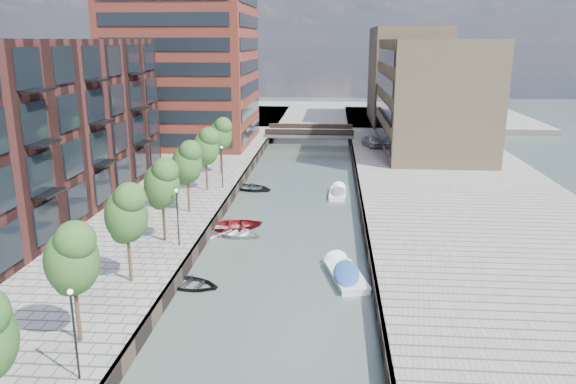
# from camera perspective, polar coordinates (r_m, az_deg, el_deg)

# --- Properties ---
(water) EXTENTS (300.00, 300.00, 0.00)m
(water) POSITION_cam_1_polar(r_m,az_deg,el_deg) (54.39, 0.85, -0.73)
(water) COLOR #38473F
(water) RESTS_ON ground
(quay_right) EXTENTS (20.00, 140.00, 1.00)m
(quay_right) POSITION_cam_1_polar(r_m,az_deg,el_deg) (55.62, 17.54, -0.56)
(quay_right) COLOR gray
(quay_right) RESTS_ON ground
(quay_wall_left) EXTENTS (0.25, 140.00, 1.00)m
(quay_wall_left) POSITION_cam_1_polar(r_m,az_deg,el_deg) (54.97, -5.50, -0.09)
(quay_wall_left) COLOR #332823
(quay_wall_left) RESTS_ON ground
(quay_wall_right) EXTENTS (0.25, 140.00, 1.00)m
(quay_wall_right) POSITION_cam_1_polar(r_m,az_deg,el_deg) (54.23, 7.30, -0.35)
(quay_wall_right) COLOR #332823
(quay_wall_right) RESTS_ON ground
(far_closure) EXTENTS (80.00, 40.00, 1.00)m
(far_closure) POSITION_cam_1_polar(r_m,az_deg,el_deg) (113.17, 2.82, 7.85)
(far_closure) COLOR gray
(far_closure) RESTS_ON ground
(apartment_block) EXTENTS (8.00, 38.00, 14.00)m
(apartment_block) POSITION_cam_1_polar(r_m,az_deg,el_deg) (48.70, -24.26, 5.69)
(apartment_block) COLOR black
(apartment_block) RESTS_ON quay_left
(tower) EXTENTS (18.00, 18.00, 30.00)m
(tower) POSITION_cam_1_polar(r_m,az_deg,el_deg) (79.84, -10.63, 15.72)
(tower) COLOR #9B3E2D
(tower) RESTS_ON quay_left
(tan_block_near) EXTENTS (12.00, 25.00, 14.00)m
(tan_block_near) POSITION_cam_1_polar(r_m,az_deg,el_deg) (75.60, 14.36, 9.47)
(tan_block_near) COLOR #937C5A
(tan_block_near) RESTS_ON quay_right
(tan_block_far) EXTENTS (12.00, 20.00, 16.00)m
(tan_block_far) POSITION_cam_1_polar(r_m,az_deg,el_deg) (101.18, 11.95, 11.51)
(tan_block_far) COLOR #937C5A
(tan_block_far) RESTS_ON quay_right
(bridge) EXTENTS (13.00, 6.00, 1.30)m
(bridge) POSITION_cam_1_polar(r_m,az_deg,el_deg) (85.35, 2.24, 6.06)
(bridge) COLOR gray
(bridge) RESTS_ON ground
(tree_1) EXTENTS (2.50, 2.50, 5.95)m
(tree_1) POSITION_cam_1_polar(r_m,az_deg,el_deg) (27.75, -21.13, -6.13)
(tree_1) COLOR #382619
(tree_1) RESTS_ON quay_left
(tree_2) EXTENTS (2.50, 2.50, 5.95)m
(tree_2) POSITION_cam_1_polar(r_m,az_deg,el_deg) (33.82, -16.14, -1.93)
(tree_2) COLOR #382619
(tree_2) RESTS_ON quay_left
(tree_3) EXTENTS (2.50, 2.50, 5.95)m
(tree_3) POSITION_cam_1_polar(r_m,az_deg,el_deg) (40.20, -12.71, 0.98)
(tree_3) COLOR #382619
(tree_3) RESTS_ON quay_left
(tree_4) EXTENTS (2.50, 2.50, 5.95)m
(tree_4) POSITION_cam_1_polar(r_m,az_deg,el_deg) (46.75, -10.23, 3.09)
(tree_4) COLOR #382619
(tree_4) RESTS_ON quay_left
(tree_5) EXTENTS (2.50, 2.50, 5.95)m
(tree_5) POSITION_cam_1_polar(r_m,az_deg,el_deg) (53.42, -8.36, 4.67)
(tree_5) COLOR #382619
(tree_5) RESTS_ON quay_left
(tree_6) EXTENTS (2.50, 2.50, 5.95)m
(tree_6) POSITION_cam_1_polar(r_m,az_deg,el_deg) (60.16, -6.90, 5.89)
(tree_6) COLOR #382619
(tree_6) RESTS_ON quay_left
(lamp_0) EXTENTS (0.24, 0.24, 4.12)m
(lamp_0) POSITION_cam_1_polar(r_m,az_deg,el_deg) (25.46, -20.94, -12.49)
(lamp_0) COLOR black
(lamp_0) RESTS_ON quay_left
(lamp_1) EXTENTS (0.24, 0.24, 4.12)m
(lamp_1) POSITION_cam_1_polar(r_m,az_deg,el_deg) (39.38, -11.17, -1.94)
(lamp_1) COLOR black
(lamp_1) RESTS_ON quay_left
(lamp_2) EXTENTS (0.24, 0.24, 4.12)m
(lamp_2) POSITION_cam_1_polar(r_m,az_deg,el_deg) (54.46, -6.73, 3.00)
(lamp_2) COLOR black
(lamp_2) RESTS_ON quay_left
(sloop_1) EXTENTS (4.57, 3.73, 0.83)m
(sloop_1) POSITION_cam_1_polar(r_m,az_deg,el_deg) (36.12, -10.00, -9.45)
(sloop_1) COLOR black
(sloop_1) RESTS_ON ground
(sloop_2) EXTENTS (5.91, 5.03, 1.04)m
(sloop_2) POSITION_cam_1_polar(r_m,az_deg,el_deg) (46.17, -5.57, -3.73)
(sloop_2) COLOR maroon
(sloop_2) RESTS_ON ground
(sloop_3) EXTENTS (5.38, 4.66, 0.93)m
(sloop_3) POSITION_cam_1_polar(r_m,az_deg,el_deg) (44.58, -5.40, -4.43)
(sloop_3) COLOR silver
(sloop_3) RESTS_ON ground
(sloop_4) EXTENTS (5.45, 4.70, 0.95)m
(sloop_4) POSITION_cam_1_polar(r_m,az_deg,el_deg) (57.86, -3.76, 0.22)
(sloop_4) COLOR black
(sloop_4) RESTS_ON ground
(motorboat_3) EXTENTS (3.01, 5.58, 1.77)m
(motorboat_3) POSITION_cam_1_polar(r_m,az_deg,el_deg) (37.05, 5.74, -8.27)
(motorboat_3) COLOR silver
(motorboat_3) RESTS_ON ground
(motorboat_4) EXTENTS (1.79, 4.65, 1.53)m
(motorboat_4) POSITION_cam_1_polar(r_m,az_deg,el_deg) (56.16, 5.08, -0.08)
(motorboat_4) COLOR white
(motorboat_4) RESTS_ON ground
(car) EXTENTS (3.03, 4.67, 1.48)m
(car) POSITION_cam_1_polar(r_m,az_deg,el_deg) (76.68, 8.53, 5.12)
(car) COLOR #B2B6B7
(car) RESTS_ON quay_right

